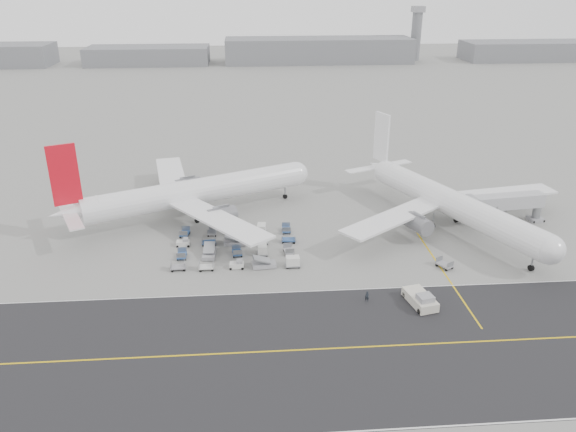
{
  "coord_description": "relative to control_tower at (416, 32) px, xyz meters",
  "views": [
    {
      "loc": [
        -4.39,
        -82.89,
        48.92
      ],
      "look_at": [
        2.87,
        12.0,
        7.71
      ],
      "focal_mm": 35.0,
      "sensor_mm": 36.0,
      "label": 1
    }
  ],
  "objects": [
    {
      "name": "stray_dolly",
      "position": [
        -69.35,
        -260.85,
        -16.25
      ],
      "size": [
        2.99,
        3.38,
        1.77
      ],
      "primitive_type": null,
      "rotation": [
        0.0,
        0.0,
        0.53
      ],
      "color": "silver",
      "rests_on": "ground"
    },
    {
      "name": "airliner_b",
      "position": [
        -63.05,
        -242.94,
        -10.74
      ],
      "size": [
        51.29,
        52.45,
        19.13
      ],
      "rotation": [
        0.0,
        0.0,
        0.41
      ],
      "color": "white",
      "rests_on": "ground"
    },
    {
      "name": "ground",
      "position": [
        -100.0,
        -265.0,
        -16.25
      ],
      "size": [
        700.0,
        700.0,
        0.0
      ],
      "primitive_type": "plane",
      "color": "gray",
      "rests_on": "ground"
    },
    {
      "name": "horizon_buildings",
      "position": [
        -70.0,
        -5.0,
        -16.25
      ],
      "size": [
        520.0,
        28.0,
        28.0
      ],
      "primitive_type": null,
      "color": "slate",
      "rests_on": "ground"
    },
    {
      "name": "pushback_tug",
      "position": [
        -77.33,
        -272.69,
        -15.22
      ],
      "size": [
        4.54,
        8.91,
        2.51
      ],
      "rotation": [
        0.0,
        0.0,
        0.21
      ],
      "color": "beige",
      "rests_on": "ground"
    },
    {
      "name": "ground_crew_a",
      "position": [
        -85.68,
        -271.1,
        -15.32
      ],
      "size": [
        0.78,
        0.63,
        1.87
      ],
      "primitive_type": "imported",
      "rotation": [
        0.0,
        0.0,
        -0.3
      ],
      "color": "black",
      "rests_on": "ground"
    },
    {
      "name": "airliner_a",
      "position": [
        -116.49,
        -234.24,
        -10.54
      ],
      "size": [
        54.15,
        52.86,
        19.83
      ],
      "rotation": [
        0.0,
        0.0,
        2.0
      ],
      "color": "white",
      "rests_on": "ground"
    },
    {
      "name": "gse_cluster",
      "position": [
        -107.07,
        -250.88,
        -16.25
      ],
      "size": [
        28.52,
        22.61,
        2.12
      ],
      "primitive_type": null,
      "rotation": [
        0.0,
        0.0,
        -0.0
      ],
      "color": "#A2A1A7",
      "rests_on": "ground"
    },
    {
      "name": "taxiway",
      "position": [
        -94.98,
        -282.98,
        -16.24
      ],
      "size": [
        220.0,
        59.0,
        0.03
      ],
      "color": "#262628",
      "rests_on": "ground"
    },
    {
      "name": "jet_bridge",
      "position": [
        -50.25,
        -242.62,
        -11.6
      ],
      "size": [
        17.86,
        5.26,
        6.67
      ],
      "rotation": [
        0.0,
        0.0,
        0.11
      ],
      "color": "gray",
      "rests_on": "ground"
    },
    {
      "name": "control_tower",
      "position": [
        0.0,
        0.0,
        0.0
      ],
      "size": [
        7.0,
        7.0,
        31.25
      ],
      "color": "slate",
      "rests_on": "ground"
    }
  ]
}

